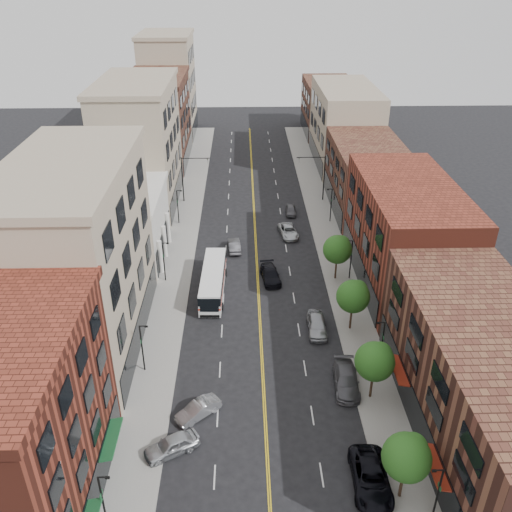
{
  "coord_description": "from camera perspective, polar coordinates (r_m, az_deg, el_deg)",
  "views": [
    {
      "loc": [
        -1.6,
        -31.35,
        33.87
      ],
      "look_at": [
        -0.29,
        20.92,
        5.0
      ],
      "focal_mm": 38.0,
      "sensor_mm": 36.0,
      "label": 1
    }
  ],
  "objects": [
    {
      "name": "car_lane_behind",
      "position": [
        71.18,
        -2.31,
        1.11
      ],
      "size": [
        1.87,
        4.41,
        1.42
      ],
      "primitive_type": "imported",
      "rotation": [
        0.0,
        0.0,
        3.23
      ],
      "color": "#414145",
      "rests_on": "ground"
    },
    {
      "name": "tree_r_3",
      "position": [
        63.85,
        8.64,
        0.79
      ],
      "size": [
        3.4,
        3.4,
        5.59
      ],
      "color": "black",
      "rests_on": "sidewalk_right"
    },
    {
      "name": "lamp_r_3",
      "position": [
        78.76,
        7.89,
        5.52
      ],
      "size": [
        0.81,
        0.55,
        5.05
      ],
      "color": "black",
      "rests_on": "sidewalk_right"
    },
    {
      "name": "bldg_l_far_b",
      "position": [
        103.94,
        -10.21,
        13.77
      ],
      "size": [
        10.0,
        20.0,
        15.0
      ],
      "primitive_type": "cube",
      "color": "#522A21",
      "rests_on": "ground"
    },
    {
      "name": "bldg_l_far_c",
      "position": [
        120.74,
        -9.15,
        17.16
      ],
      "size": [
        10.0,
        16.0,
        20.0
      ],
      "primitive_type": "cube",
      "color": "tan",
      "rests_on": "ground"
    },
    {
      "name": "tree_r_1",
      "position": [
        47.54,
        12.48,
        -10.65
      ],
      "size": [
        3.4,
        3.4,
        5.59
      ],
      "color": "black",
      "rests_on": "sidewalk_right"
    },
    {
      "name": "bldg_r_far_c",
      "position": [
        122.15,
        7.63,
        15.23
      ],
      "size": [
        10.0,
        18.0,
        11.0
      ],
      "primitive_type": "cube",
      "color": "#522A21",
      "rests_on": "ground"
    },
    {
      "name": "lamp_r_2",
      "position": [
        64.62,
        9.94,
        -0.13
      ],
      "size": [
        0.81,
        0.55,
        5.05
      ],
      "color": "black",
      "rests_on": "sidewalk_right"
    },
    {
      "name": "bldg_l_tanoffice",
      "position": [
        53.13,
        -18.11,
        -0.57
      ],
      "size": [
        10.0,
        22.0,
        18.0
      ],
      "primitive_type": "cube",
      "color": "tan",
      "rests_on": "ground"
    },
    {
      "name": "lamp_l_1",
      "position": [
        50.9,
        -11.87,
        -9.21
      ],
      "size": [
        0.81,
        0.55,
        5.05
      ],
      "color": "black",
      "rests_on": "sidewalk_left"
    },
    {
      "name": "city_bus",
      "position": [
        62.04,
        -4.54,
        -2.49
      ],
      "size": [
        2.9,
        11.09,
        2.83
      ],
      "rotation": [
        0.0,
        0.0,
        -0.03
      ],
      "color": "white",
      "rests_on": "ground"
    },
    {
      "name": "signal_mast_left",
      "position": [
        85.0,
        -7.28,
        8.56
      ],
      "size": [
        4.49,
        0.18,
        7.2
      ],
      "color": "black",
      "rests_on": "sidewalk_left"
    },
    {
      "name": "car_parked_far",
      "position": [
        56.39,
        6.43,
        -7.2
      ],
      "size": [
        2.06,
        4.82,
        1.62
      ],
      "primitive_type": "imported",
      "rotation": [
        0.0,
        0.0,
        -0.03
      ],
      "color": "#9A9CA1",
      "rests_on": "ground"
    },
    {
      "name": "lamp_r_0",
      "position": [
        40.71,
        18.55,
        -22.55
      ],
      "size": [
        0.81,
        0.55,
        5.05
      ],
      "color": "black",
      "rests_on": "sidewalk_right"
    },
    {
      "name": "lamp_l_2",
      "position": [
        64.08,
        -9.65,
        -0.37
      ],
      "size": [
        0.81,
        0.55,
        5.05
      ],
      "color": "black",
      "rests_on": "sidewalk_left"
    },
    {
      "name": "sidewalk_left",
      "position": [
        74.93,
        -7.72,
        1.82
      ],
      "size": [
        4.0,
        110.0,
        0.15
      ],
      "primitive_type": "cube",
      "color": "gray",
      "rests_on": "ground"
    },
    {
      "name": "lamp_r_1",
      "position": [
        51.58,
        13.11,
        -8.79
      ],
      "size": [
        0.81,
        0.55,
        5.05
      ],
      "color": "black",
      "rests_on": "sidewalk_right"
    },
    {
      "name": "bldg_r_far_a",
      "position": [
        83.72,
        11.61,
        8.13
      ],
      "size": [
        10.0,
        20.0,
        10.0
      ],
      "primitive_type": "cube",
      "color": "#522A21",
      "rests_on": "ground"
    },
    {
      "name": "car_lane_c",
      "position": [
        81.72,
        3.68,
        4.86
      ],
      "size": [
        1.64,
        3.83,
        1.29
      ],
      "primitive_type": "imported",
      "rotation": [
        0.0,
        0.0,
        -0.03
      ],
      "color": "#4E4D53",
      "rests_on": "ground"
    },
    {
      "name": "sidewalk_right",
      "position": [
        75.36,
        7.58,
        1.99
      ],
      "size": [
        4.0,
        110.0,
        0.15
      ],
      "primitive_type": "cube",
      "color": "gray",
      "rests_on": "ground"
    },
    {
      "name": "bldg_l_redbrick",
      "position": [
        40.02,
        -24.72,
        -16.64
      ],
      "size": [
        10.0,
        16.0,
        14.0
      ],
      "primitive_type": "cube",
      "color": "maroon",
      "rests_on": "ground"
    },
    {
      "name": "signal_mast_right",
      "position": [
        85.39,
        6.72,
        8.69
      ],
      "size": [
        4.49,
        0.18,
        7.2
      ],
      "color": "black",
      "rests_on": "sidewalk_right"
    },
    {
      "name": "bldg_l_far_a",
      "position": [
        84.57,
        -12.1,
        11.17
      ],
      "size": [
        10.0,
        20.0,
        18.0
      ],
      "primitive_type": "cube",
      "color": "tan",
      "rests_on": "ground"
    },
    {
      "name": "car_parked_near",
      "position": [
        43.24,
        11.98,
        -21.85
      ],
      "size": [
        2.89,
        5.88,
        1.61
      ],
      "primitive_type": "imported",
      "rotation": [
        0.0,
        0.0,
        -0.04
      ],
      "color": "black",
      "rests_on": "ground"
    },
    {
      "name": "bldg_r_near",
      "position": [
        46.5,
        23.07,
        -12.29
      ],
      "size": [
        10.0,
        26.0,
        10.0
      ],
      "primitive_type": "cube",
      "color": "#522A21",
      "rests_on": "ground"
    },
    {
      "name": "bldg_r_far_b",
      "position": [
        102.69,
        9.3,
        13.37
      ],
      "size": [
        10.0,
        22.0,
        14.0
      ],
      "primitive_type": "cube",
      "color": "tan",
      "rests_on": "ground"
    },
    {
      "name": "car_angle_a",
      "position": [
        44.92,
        -8.87,
        -19.09
      ],
      "size": [
        4.66,
        3.6,
        1.48
      ],
      "primitive_type": "imported",
      "rotation": [
        0.0,
        0.0,
        -1.08
      ],
      "color": "#B3B7BB",
      "rests_on": "ground"
    },
    {
      "name": "tree_r_0",
      "position": [
        40.64,
        15.68,
        -19.58
      ],
      "size": [
        3.4,
        3.4,
        5.59
      ],
      "color": "black",
      "rests_on": "sidewalk_right"
    },
    {
      "name": "tree_r_2",
      "position": [
        55.39,
        10.26,
        -4.1
      ],
      "size": [
        3.4,
        3.4,
        5.59
      ],
      "color": "black",
      "rests_on": "sidewalk_right"
    },
    {
      "name": "lamp_l_3",
      "position": [
        78.31,
        -8.21,
        5.36
      ],
      "size": [
        0.81,
        0.55,
        5.05
      ],
      "color": "black",
      "rests_on": "sidewalk_left"
    },
    {
      "name": "car_lane_a",
      "position": [
        64.59,
        1.52,
        -1.98
      ],
      "size": [
        2.69,
        5.21,
        1.45
      ],
      "primitive_type": "imported",
      "rotation": [
        0.0,
        0.0,
        0.14
      ],
      "color": "black",
      "rests_on": "ground"
    },
    {
      "name": "car_angle_b",
      "position": [
        47.38,
        -6.1,
        -15.79
      ],
      "size": [
        4.01,
        3.67,
        1.33
      ],
      "primitive_type": "imported",
      "rotation": [
        0.0,
        0.0,
        -0.88
      ],
      "color": "#AAACB2",
      "rests_on": "ground"
    },
    {
      "name": "lamp_l_0",
      "position": [
        39.84,
        -15.78,
        -23.49
      ],
      "size": [
        0.81,
        0.55,
        5.05
      ],
      "color": "black",
      "rests_on": "sidewalk_left"
    },
    {
      "name": "ground",
      "position": [
        46.18,
        1.06,
        -18.28
      ],
      "size": [
        220.0,
        220.0,
        0.0
      ],
      "primitive_type": "plane",
      "color": "black",
      "rests_on": "ground"
    },
    {
      "name": "bldg_l_white",
      "position": [
        70.83,
        -13.88,
        3.07
      ],
      "size": [
        10.0,
        14.0,
        8.0
      ],
      "primitive_type": "cube",
      "color": "silver",
      "rests_on": "ground"
    },
    {
      "name": "car_parked_mid",
      "position": [
        50.27,
        9.48,
        -12.76
      ],
      "size": [
        2.51,
        5.46,
        1.55
      ],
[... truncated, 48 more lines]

